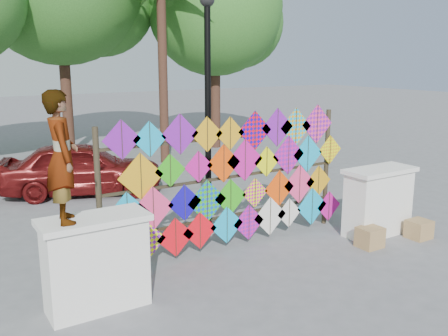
{
  "coord_description": "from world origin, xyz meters",
  "views": [
    {
      "loc": [
        -4.53,
        -6.28,
        3.28
      ],
      "look_at": [
        -0.21,
        0.6,
        1.48
      ],
      "focal_mm": 40.0,
      "sensor_mm": 36.0,
      "label": 1
    }
  ],
  "objects": [
    {
      "name": "cardboard_box_near",
      "position": [
        2.07,
        -0.6,
        0.18
      ],
      "size": [
        0.41,
        0.36,
        0.36
      ],
      "primitive_type": "cube",
      "color": "#A0734D",
      "rests_on": "ground"
    },
    {
      "name": "sedan",
      "position": [
        -1.15,
        5.6,
        0.65
      ],
      "size": [
        4.1,
        2.73,
        1.3
      ],
      "primitive_type": "imported",
      "rotation": [
        0.0,
        0.0,
        1.23
      ],
      "color": "#5C0F10",
      "rests_on": "ground"
    },
    {
      "name": "lamppost",
      "position": [
        0.3,
        2.0,
        2.69
      ],
      "size": [
        0.28,
        0.28,
        4.46
      ],
      "color": "black",
      "rests_on": "ground"
    },
    {
      "name": "palm_tree",
      "position": [
        2.2,
        8.0,
        4.95
      ],
      "size": [
        3.62,
        3.62,
        5.83
      ],
      "color": "#4B2C20",
      "rests_on": "ground"
    },
    {
      "name": "parapet_left",
      "position": [
        -2.7,
        -0.2,
        0.65
      ],
      "size": [
        1.4,
        0.65,
        1.28
      ],
      "color": "white",
      "rests_on": "ground"
    },
    {
      "name": "ground",
      "position": [
        0.0,
        0.0,
        0.0
      ],
      "size": [
        80.0,
        80.0,
        0.0
      ],
      "primitive_type": "plane",
      "color": "gray",
      "rests_on": "ground"
    },
    {
      "name": "tree_east",
      "position": [
        5.09,
        9.53,
        4.99
      ],
      "size": [
        5.4,
        4.8,
        7.42
      ],
      "color": "#4B2C20",
      "rests_on": "ground"
    },
    {
      "name": "vendor_woman",
      "position": [
        -3.04,
        -0.2,
        2.1
      ],
      "size": [
        0.47,
        0.65,
        1.64
      ],
      "primitive_type": "imported",
      "rotation": [
        0.0,
        0.0,
        1.43
      ],
      "color": "#99999E",
      "rests_on": "parapet_left"
    },
    {
      "name": "kite_rack",
      "position": [
        0.11,
        0.72,
        1.22
      ],
      "size": [
        4.91,
        0.24,
        2.42
      ],
      "color": "#30281A",
      "rests_on": "ground"
    },
    {
      "name": "parapet_right",
      "position": [
        2.7,
        -0.2,
        0.65
      ],
      "size": [
        1.4,
        0.65,
        1.28
      ],
      "color": "white",
      "rests_on": "ground"
    },
    {
      "name": "cardboard_box_far",
      "position": [
        3.2,
        -0.77,
        0.17
      ],
      "size": [
        0.4,
        0.37,
        0.34
      ],
      "primitive_type": "cube",
      "color": "#A0734D",
      "rests_on": "ground"
    }
  ]
}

